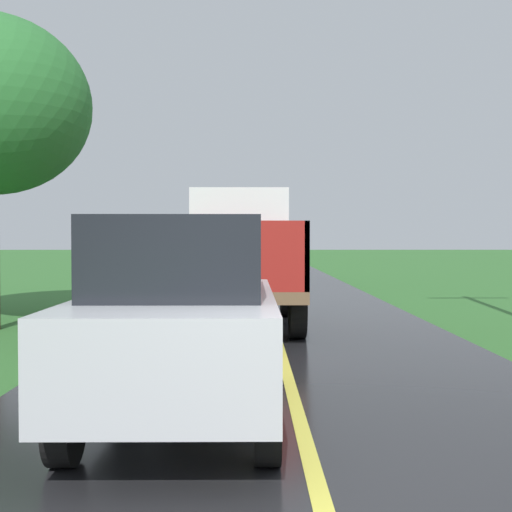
# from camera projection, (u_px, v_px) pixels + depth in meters

# --- Properties ---
(banana_truck_near) EXTENTS (2.38, 5.82, 2.80)m
(banana_truck_near) POSITION_uv_depth(u_px,v_px,m) (240.00, 254.00, 14.14)
(banana_truck_near) COLOR #2D2D30
(banana_truck_near) RESTS_ON road_surface
(banana_truck_far) EXTENTS (2.38, 5.81, 2.80)m
(banana_truck_far) POSITION_uv_depth(u_px,v_px,m) (243.00, 246.00, 27.56)
(banana_truck_far) COLOR #2D2D30
(banana_truck_far) RESTS_ON road_surface
(following_car) EXTENTS (1.74, 4.10, 1.92)m
(following_car) POSITION_uv_depth(u_px,v_px,m) (182.00, 317.00, 6.35)
(following_car) COLOR #B7BABF
(following_car) RESTS_ON road_surface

